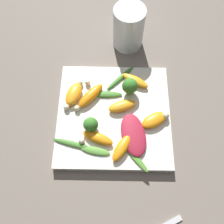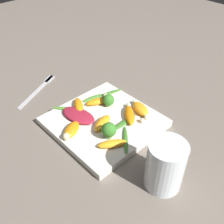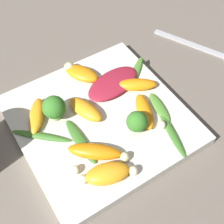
% 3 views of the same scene
% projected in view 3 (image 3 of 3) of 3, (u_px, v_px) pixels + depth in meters
% --- Properties ---
extents(ground_plane, '(2.40, 2.40, 0.00)m').
position_uv_depth(ground_plane, '(100.00, 123.00, 0.52)').
color(ground_plane, '#6B6056').
extents(plate, '(0.26, 0.26, 0.02)m').
position_uv_depth(plate, '(100.00, 120.00, 0.51)').
color(plate, silver).
rests_on(plate, ground_plane).
extents(fork, '(0.18, 0.10, 0.01)m').
position_uv_depth(fork, '(210.00, 50.00, 0.62)').
color(fork, '#B2B2B7').
rests_on(fork, ground_plane).
extents(radicchio_leaf_0, '(0.07, 0.11, 0.01)m').
position_uv_depth(radicchio_leaf_0, '(113.00, 83.00, 0.54)').
color(radicchio_leaf_0, maroon).
rests_on(radicchio_leaf_0, plate).
extents(orange_segment_0, '(0.07, 0.05, 0.02)m').
position_uv_depth(orange_segment_0, '(85.00, 110.00, 0.50)').
color(orange_segment_0, orange).
rests_on(orange_segment_0, plate).
extents(orange_segment_1, '(0.06, 0.07, 0.02)m').
position_uv_depth(orange_segment_1, '(136.00, 85.00, 0.53)').
color(orange_segment_1, orange).
rests_on(orange_segment_1, plate).
extents(orange_segment_2, '(0.07, 0.08, 0.02)m').
position_uv_depth(orange_segment_2, '(94.00, 151.00, 0.45)').
color(orange_segment_2, orange).
rests_on(orange_segment_2, plate).
extents(orange_segment_3, '(0.07, 0.06, 0.02)m').
position_uv_depth(orange_segment_3, '(36.00, 116.00, 0.49)').
color(orange_segment_3, orange).
rests_on(orange_segment_3, plate).
extents(orange_segment_4, '(0.07, 0.05, 0.02)m').
position_uv_depth(orange_segment_4, '(144.00, 111.00, 0.50)').
color(orange_segment_4, orange).
rests_on(orange_segment_4, plate).
extents(orange_segment_5, '(0.05, 0.07, 0.02)m').
position_uv_depth(orange_segment_5, '(108.00, 173.00, 0.43)').
color(orange_segment_5, orange).
rests_on(orange_segment_5, plate).
extents(orange_segment_6, '(0.07, 0.06, 0.02)m').
position_uv_depth(orange_segment_6, '(82.00, 73.00, 0.55)').
color(orange_segment_6, orange).
rests_on(orange_segment_6, plate).
extents(broccoli_floret_0, '(0.04, 0.04, 0.04)m').
position_uv_depth(broccoli_floret_0, '(54.00, 108.00, 0.48)').
color(broccoli_floret_0, '#84AD5B').
rests_on(broccoli_floret_0, plate).
extents(broccoli_floret_1, '(0.03, 0.03, 0.04)m').
position_uv_depth(broccoli_floret_1, '(137.00, 122.00, 0.47)').
color(broccoli_floret_1, '#7A9E51').
rests_on(broccoli_floret_1, plate).
extents(arugula_sprig_0, '(0.07, 0.08, 0.01)m').
position_uv_depth(arugula_sprig_0, '(135.00, 73.00, 0.56)').
color(arugula_sprig_0, '#518E33').
rests_on(arugula_sprig_0, plate).
extents(arugula_sprig_1, '(0.09, 0.02, 0.01)m').
position_uv_depth(arugula_sprig_1, '(80.00, 141.00, 0.47)').
color(arugula_sprig_1, '#3D7528').
rests_on(arugula_sprig_1, plate).
extents(arugula_sprig_2, '(0.07, 0.08, 0.01)m').
position_uv_depth(arugula_sprig_2, '(41.00, 136.00, 0.48)').
color(arugula_sprig_2, '#3D7528').
rests_on(arugula_sprig_2, plate).
extents(arugula_sprig_3, '(0.07, 0.03, 0.01)m').
position_uv_depth(arugula_sprig_3, '(159.00, 108.00, 0.51)').
color(arugula_sprig_3, '#518E33').
rests_on(arugula_sprig_3, plate).
extents(arugula_sprig_4, '(0.09, 0.03, 0.01)m').
position_uv_depth(arugula_sprig_4, '(171.00, 132.00, 0.48)').
color(arugula_sprig_4, '#3D7528').
rests_on(arugula_sprig_4, plate).
extents(macadamia_nut_0, '(0.01, 0.01, 0.01)m').
position_uv_depth(macadamia_nut_0, '(83.00, 179.00, 0.43)').
color(macadamia_nut_0, beige).
rests_on(macadamia_nut_0, plate).
extents(macadamia_nut_1, '(0.01, 0.01, 0.01)m').
position_uv_depth(macadamia_nut_1, '(125.00, 157.00, 0.45)').
color(macadamia_nut_1, beige).
rests_on(macadamia_nut_1, plate).
extents(macadamia_nut_2, '(0.01, 0.01, 0.01)m').
position_uv_depth(macadamia_nut_2, '(133.00, 171.00, 0.44)').
color(macadamia_nut_2, beige).
rests_on(macadamia_nut_2, plate).
extents(macadamia_nut_3, '(0.02, 0.02, 0.02)m').
position_uv_depth(macadamia_nut_3, '(69.00, 67.00, 0.56)').
color(macadamia_nut_3, beige).
rests_on(macadamia_nut_3, plate).
extents(macadamia_nut_4, '(0.01, 0.01, 0.01)m').
position_uv_depth(macadamia_nut_4, '(161.00, 125.00, 0.48)').
color(macadamia_nut_4, beige).
rests_on(macadamia_nut_4, plate).
extents(macadamia_nut_5, '(0.01, 0.01, 0.01)m').
position_uv_depth(macadamia_nut_5, '(75.00, 170.00, 0.44)').
color(macadamia_nut_5, beige).
rests_on(macadamia_nut_5, plate).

